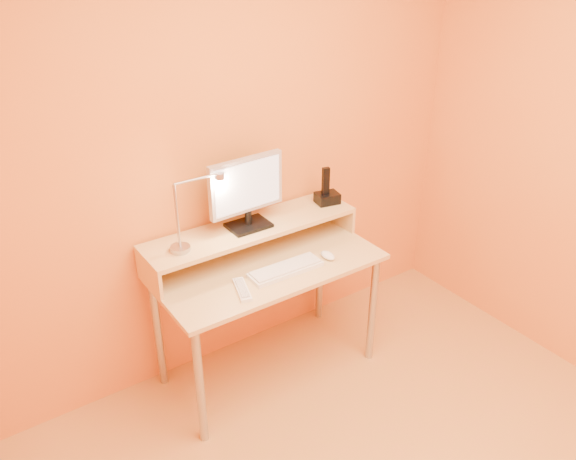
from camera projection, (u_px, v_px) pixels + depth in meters
wall_back at (233, 151)px, 3.01m from camera, size 3.00×0.04×2.50m
desk_leg_fl at (200, 386)px, 2.74m from camera, size 0.04×0.04×0.69m
desk_leg_fr at (372, 310)px, 3.29m from camera, size 0.04×0.04×0.69m
desk_leg_bl at (158, 332)px, 3.10m from camera, size 0.04×0.04×0.69m
desk_leg_br at (320, 271)px, 3.65m from camera, size 0.04×0.04×0.69m
desk_lower at (267, 266)px, 3.03m from camera, size 1.20×0.60×0.02m
shelf_riser_left at (149, 274)px, 2.80m from camera, size 0.02×0.30×0.14m
shelf_riser_right at (337, 214)px, 3.39m from camera, size 0.02×0.30×0.14m
desk_shelf at (252, 228)px, 3.06m from camera, size 1.20×0.30×0.02m
monitor_foot at (249, 225)px, 3.04m from camera, size 0.22×0.16×0.02m
monitor_neck at (248, 218)px, 3.02m from camera, size 0.04×0.04×0.07m
monitor_panel at (246, 185)px, 2.94m from camera, size 0.43×0.06×0.29m
monitor_back at (244, 183)px, 2.96m from camera, size 0.39×0.03×0.25m
monitor_screen at (248, 186)px, 2.93m from camera, size 0.39×0.02×0.25m
lamp_base at (180, 249)px, 2.81m from camera, size 0.10×0.10×0.02m
lamp_post at (177, 216)px, 2.73m from camera, size 0.01×0.01×0.33m
lamp_arm at (197, 179)px, 2.71m from camera, size 0.24×0.01×0.01m
lamp_head at (220, 176)px, 2.78m from camera, size 0.04×0.04×0.03m
lamp_bulb at (220, 179)px, 2.79m from camera, size 0.03×0.03×0.00m
phone_dock at (327, 198)px, 3.30m from camera, size 0.15×0.12×0.06m
phone_handset at (326, 181)px, 3.24m from camera, size 0.04×0.03×0.16m
phone_led at (339, 199)px, 3.28m from camera, size 0.01×0.00×0.04m
keyboard at (286, 270)px, 2.95m from camera, size 0.40×0.13×0.02m
mouse at (328, 255)px, 3.06m from camera, size 0.06×0.10×0.03m
remote_control at (242, 290)px, 2.79m from camera, size 0.11×0.21×0.02m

